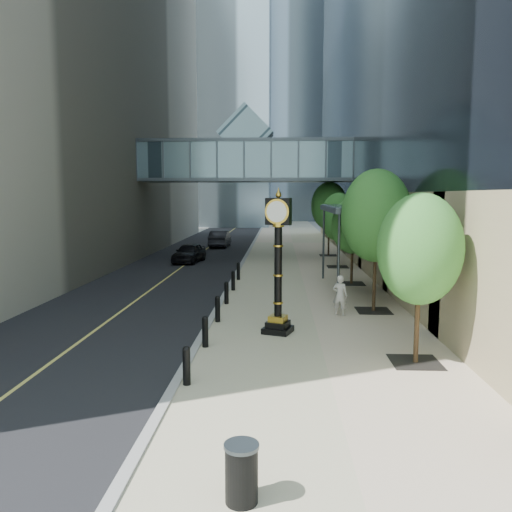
# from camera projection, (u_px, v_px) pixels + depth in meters

# --- Properties ---
(ground) EXTENTS (320.00, 320.00, 0.00)m
(ground) POSITION_uv_depth(u_px,v_px,m) (294.00, 405.00, 11.63)
(ground) COLOR gray
(ground) RESTS_ON ground
(road) EXTENTS (8.00, 180.00, 0.02)m
(road) POSITION_uv_depth(u_px,v_px,m) (215.00, 243.00, 51.62)
(road) COLOR black
(road) RESTS_ON ground
(sidewalk) EXTENTS (8.00, 180.00, 0.06)m
(sidewalk) POSITION_uv_depth(u_px,v_px,m) (293.00, 243.00, 51.24)
(sidewalk) COLOR tan
(sidewalk) RESTS_ON ground
(curb) EXTENTS (0.25, 180.00, 0.07)m
(curb) POSITION_uv_depth(u_px,v_px,m) (254.00, 243.00, 51.43)
(curb) COLOR gray
(curb) RESTS_ON ground
(distant_tower_c) EXTENTS (22.00, 22.00, 65.00)m
(distant_tower_c) POSITION_uv_depth(u_px,v_px,m) (258.00, 86.00, 126.99)
(distant_tower_c) COLOR #ABC8D7
(distant_tower_c) RESTS_ON ground
(skywalk) EXTENTS (17.00, 4.20, 5.80)m
(skywalk) POSITION_uv_depth(u_px,v_px,m) (246.00, 159.00, 38.61)
(skywalk) COLOR #486574
(skywalk) RESTS_ON ground
(entrance_canopy) EXTENTS (3.00, 8.00, 4.38)m
(entrance_canopy) POSITION_uv_depth(u_px,v_px,m) (356.00, 209.00, 24.85)
(entrance_canopy) COLOR #383F44
(entrance_canopy) RESTS_ON ground
(bollard_row) EXTENTS (0.20, 16.20, 0.90)m
(bollard_row) POSITION_uv_depth(u_px,v_px,m) (222.00, 301.00, 20.62)
(bollard_row) COLOR black
(bollard_row) RESTS_ON sidewalk
(street_trees) EXTENTS (2.87, 28.63, 5.90)m
(street_trees) POSITION_uv_depth(u_px,v_px,m) (351.00, 216.00, 27.70)
(street_trees) COLOR black
(street_trees) RESTS_ON sidewalk
(street_clock) EXTENTS (1.18, 1.18, 4.93)m
(street_clock) POSITION_uv_depth(u_px,v_px,m) (278.00, 273.00, 17.33)
(street_clock) COLOR black
(street_clock) RESTS_ON sidewalk
(trash_bin) EXTENTS (0.65, 0.65, 0.90)m
(trash_bin) POSITION_uv_depth(u_px,v_px,m) (242.00, 475.00, 7.81)
(trash_bin) COLOR black
(trash_bin) RESTS_ON sidewalk
(pedestrian) EXTENTS (0.70, 0.57, 1.64)m
(pedestrian) POSITION_uv_depth(u_px,v_px,m) (340.00, 295.00, 20.01)
(pedestrian) COLOR beige
(pedestrian) RESTS_ON sidewalk
(car_near) EXTENTS (2.21, 4.32, 1.41)m
(car_near) POSITION_uv_depth(u_px,v_px,m) (189.00, 253.00, 36.37)
(car_near) COLOR black
(car_near) RESTS_ON road
(car_far) EXTENTS (1.72, 4.71, 1.54)m
(car_far) POSITION_uv_depth(u_px,v_px,m) (220.00, 239.00, 47.37)
(car_far) COLOR black
(car_far) RESTS_ON road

